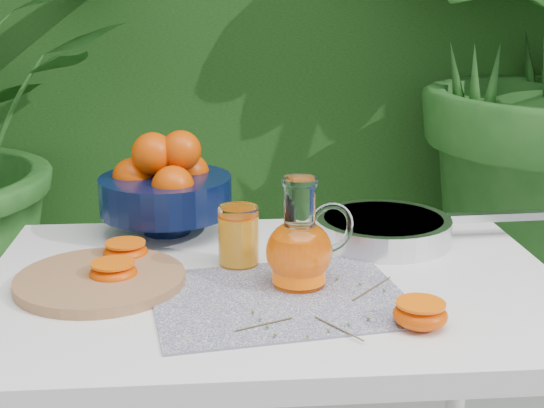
{
  "coord_description": "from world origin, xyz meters",
  "views": [
    {
      "loc": [
        0.05,
        -1.18,
        1.24
      ],
      "look_at": [
        0.15,
        0.06,
        0.88
      ],
      "focal_mm": 50.0,
      "sensor_mm": 36.0,
      "label": 1
    }
  ],
  "objects": [
    {
      "name": "thyme_sprigs",
      "position": [
        0.22,
        -0.11,
        0.76
      ],
      "size": [
        0.29,
        0.24,
        0.01
      ],
      "color": "brown",
      "rests_on": "white_table"
    },
    {
      "name": "juice_tumbler",
      "position": [
        0.09,
        0.11,
        0.8
      ],
      "size": [
        0.08,
        0.08,
        0.11
      ],
      "color": "white",
      "rests_on": "white_table"
    },
    {
      "name": "potted_plant_right",
      "position": [
        1.09,
        1.24,
        1.05
      ],
      "size": [
        2.94,
        2.94,
        2.1
      ],
      "primitive_type": "imported",
      "rotation": [
        0.0,
        0.0,
        2.51
      ],
      "color": "#256121",
      "rests_on": "ground"
    },
    {
      "name": "orange_halves",
      "position": [
        0.04,
        0.01,
        0.77
      ],
      "size": [
        0.58,
        0.41,
        0.04
      ],
      "color": "#D35102",
      "rests_on": "white_table"
    },
    {
      "name": "white_table",
      "position": [
        0.15,
        0.04,
        0.67
      ],
      "size": [
        1.0,
        0.7,
        0.75
      ],
      "color": "white",
      "rests_on": "ground"
    },
    {
      "name": "cutting_board",
      "position": [
        -0.15,
        0.04,
        0.76
      ],
      "size": [
        0.31,
        0.31,
        0.02
      ],
      "primitive_type": "cylinder",
      "rotation": [
        0.0,
        0.0,
        0.1
      ],
      "color": "olive",
      "rests_on": "white_table"
    },
    {
      "name": "placemat",
      "position": [
        0.15,
        -0.05,
        0.75
      ],
      "size": [
        0.45,
        0.37,
        0.0
      ],
      "primitive_type": "cube",
      "rotation": [
        0.0,
        0.0,
        0.15
      ],
      "color": "#0B0D41",
      "rests_on": "white_table"
    },
    {
      "name": "juice_pitcher",
      "position": [
        0.19,
        0.01,
        0.82
      ],
      "size": [
        0.17,
        0.14,
        0.19
      ],
      "color": "white",
      "rests_on": "white_table"
    },
    {
      "name": "saute_pan",
      "position": [
        0.38,
        0.22,
        0.78
      ],
      "size": [
        0.48,
        0.28,
        0.05
      ],
      "color": "silver",
      "rests_on": "white_table"
    },
    {
      "name": "fruit_bowl",
      "position": [
        -0.05,
        0.32,
        0.85
      ],
      "size": [
        0.33,
        0.33,
        0.21
      ],
      "color": "black",
      "rests_on": "white_table"
    }
  ]
}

